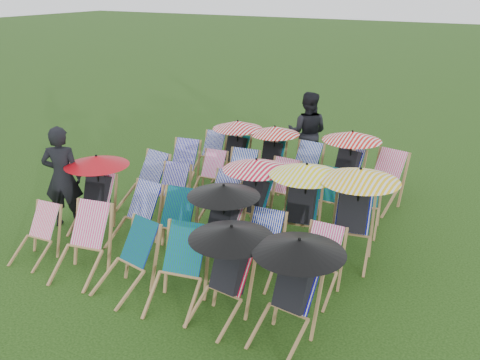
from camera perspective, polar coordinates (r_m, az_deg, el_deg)
The scene contains 33 objects.
ground at distance 9.19m, azimuth -1.16°, elevation -5.57°, with size 100.00×100.00×0.00m, color black.
deckchair_0 at distance 8.76m, azimuth -21.03°, elevation -5.49°, with size 0.59×0.79×0.82m.
deckchair_1 at distance 8.07m, azimuth -16.63°, elevation -6.52°, with size 0.81×1.01×0.99m.
deckchair_2 at distance 7.52m, azimuth -12.12°, elevation -8.36°, with size 0.77×0.96×0.94m.
deckchair_3 at distance 7.09m, azimuth -6.75°, elevation -9.61°, with size 0.83×1.03×1.01m.
deckchair_4 at distance 6.71m, azimuth -1.68°, elevation -9.74°, with size 1.07×1.13×1.26m.
deckchair_5 at distance 6.37m, azimuth 5.34°, elevation -11.46°, with size 1.09×1.16×1.30m.
deckchair_6 at distance 9.41m, azimuth -15.31°, elevation -1.17°, with size 1.09×1.18×1.29m.
deckchair_7 at distance 8.80m, azimuth -11.24°, elevation -3.83°, with size 0.68×0.91×0.95m.
deckchair_8 at distance 8.36m, azimuth -7.36°, elevation -4.85°, with size 0.77×0.98×0.97m.
deckchair_9 at distance 7.91m, azimuth -2.40°, elevation -4.75°, with size 1.07×1.14×1.27m.
deckchair_10 at distance 7.70m, azimuth 1.98°, elevation -7.29°, with size 0.67×0.88×0.91m.
deckchair_11 at distance 7.40m, azimuth 8.21°, elevation -8.87°, with size 0.59×0.82×0.89m.
deckchair_12 at distance 10.11m, azimuth -10.34°, elevation -0.29°, with size 0.79×1.01×1.01m.
deckchair_13 at distance 9.65m, azimuth -7.70°, elevation -1.45°, with size 0.71×0.91×0.92m.
deckchair_14 at distance 9.21m, azimuth -2.38°, elevation -2.40°, with size 0.64×0.87×0.92m.
deckchair_15 at distance 8.85m, azimuth 1.10°, elevation -1.71°, with size 1.11×1.17×1.31m.
deckchair_16 at distance 8.46m, azimuth 6.51°, elevation -2.69°, with size 1.16×1.27×1.38m.
deckchair_17 at distance 8.24m, azimuth 11.97°, elevation -3.49°, with size 1.21×1.31×1.43m.
deckchair_18 at distance 10.93m, azimuth -6.46°, elevation 1.42°, with size 0.75×0.96×0.96m.
deckchair_19 at distance 10.61m, azimuth -3.36°, elevation 0.55°, with size 0.62×0.82×0.84m.
deckchair_20 at distance 10.13m, azimuth -0.31°, elevation 0.04°, with size 0.75×0.98×0.99m.
deckchair_21 at distance 9.76m, azimuth 3.88°, elevation -0.96°, with size 0.68×0.91×0.95m.
deckchair_22 at distance 9.49m, azimuth 9.31°, elevation -1.97°, with size 0.64×0.86×0.91m.
deckchair_23 at distance 9.38m, azimuth 12.91°, elevation -2.41°, with size 0.77×0.96×0.94m.
deckchair_24 at distance 11.85m, azimuth -3.34°, elevation 2.80°, with size 0.63×0.84×0.87m.
deckchair_25 at distance 11.41m, azimuth -0.67°, elevation 3.34°, with size 1.06×1.10×1.26m.
deckchair_26 at distance 11.13m, azimuth 3.31°, elevation 2.76°, with size 1.03×1.10×1.22m.
deckchair_27 at distance 10.78m, azimuth 6.57°, elevation 1.12°, with size 0.70×0.93×0.96m.
deckchair_28 at distance 10.52m, azimuth 11.19°, elevation 1.69°, with size 1.13×1.20×1.35m.
deckchair_29 at distance 10.36m, azimuth 14.81°, elevation -0.09°, with size 0.86×1.06×1.02m.
person_left at distance 9.60m, azimuth -18.43°, elevation 0.30°, with size 0.65×0.43×1.79m, color black.
person_rear at distance 11.81m, azimuth 7.20°, elevation 5.01°, with size 0.88×0.69×1.81m, color black.
Camera 1 is at (4.21, -7.09, 4.06)m, focal length 40.00 mm.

